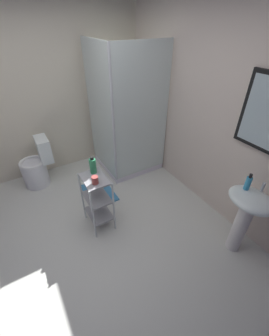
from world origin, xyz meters
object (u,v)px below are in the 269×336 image
Objects in this scene: toilet at (37,167)px; body_wash_bottle_green at (93,166)px; rinse_cup at (95,180)px; pedestal_sink at (246,212)px; hand_soap_bottle at (248,183)px; bath_mat at (99,192)px; shower_stall at (125,144)px; storage_cart at (97,198)px.

toilet is 3.59× the size of body_wash_bottle_green.
rinse_cup is at bearing -16.80° from body_wash_bottle_green.
pedestal_sink is 0.32m from hand_soap_bottle.
hand_soap_bottle reaches higher than bath_mat.
hand_soap_bottle is 2.06× the size of rinse_cup.
bath_mat is (0.71, 0.70, -0.31)m from toilet.
toilet is 1.50m from rinse_cup.
pedestal_sink is at bearing 49.82° from rinse_cup.
toilet is at bearing -144.79° from pedestal_sink.
rinse_cup reaches higher than bath_mat.
rinse_cup is at bearing -127.12° from hand_soap_bottle.
bath_mat is (-0.64, 0.24, -0.78)m from rinse_cup.
pedestal_sink is 1.35× the size of bath_mat.
shower_stall is at bearing -171.19° from hand_soap_bottle.
pedestal_sink is at bearing 46.94° from storage_cart.
storage_cart is 1.23× the size of bath_mat.
toilet is 2.90m from hand_soap_bottle.
shower_stall reaches higher than hand_soap_bottle.
rinse_cup reaches higher than toilet.
shower_stall is 2.70× the size of storage_cart.
pedestal_sink is at bearing 35.21° from toilet.
rinse_cup is (0.19, -0.06, -0.05)m from body_wash_bottle_green.
body_wash_bottle_green reaches higher than toilet.
storage_cart is 0.73m from bath_mat.
shower_stall is 2.05m from hand_soap_bottle.
pedestal_sink is 2.02m from bath_mat.
body_wash_bottle_green is at bearing 163.20° from rinse_cup.
toilet is 1.03× the size of storage_cart.
rinse_cup reaches higher than pedestal_sink.
rinse_cup is (1.04, -0.93, 0.32)m from shower_stall.
hand_soap_bottle is at bearing 49.83° from storage_cart.
bath_mat is at bearing -147.72° from hand_soap_bottle.
shower_stall is 3.33× the size of bath_mat.
hand_soap_bottle is at bearing 32.28° from bath_mat.
body_wash_bottle_green reaches higher than storage_cart.
pedestal_sink is 1.71m from body_wash_bottle_green.
toilet is 8.61× the size of rinse_cup.
bath_mat is (-0.45, 0.18, -0.83)m from body_wash_bottle_green.
storage_cart is (-1.12, -1.20, -0.14)m from pedestal_sink.
toilet is (-0.30, -1.38, -0.15)m from shower_stall.
pedestal_sink is 9.17× the size of rinse_cup.
body_wash_bottle_green is 2.40× the size of rinse_cup.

